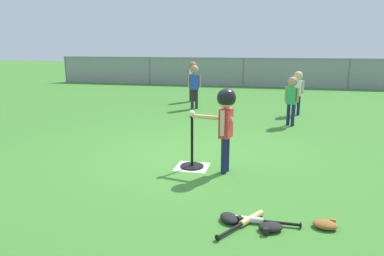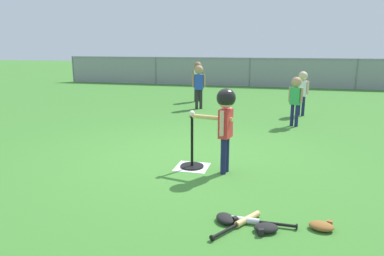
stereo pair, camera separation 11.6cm
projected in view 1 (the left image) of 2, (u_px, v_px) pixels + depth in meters
name	position (u px, v px, depth m)	size (l,w,h in m)	color
ground_plane	(187.00, 157.00, 5.33)	(60.00, 60.00, 0.00)	#3D7A2D
home_plate	(192.00, 167.00, 4.89)	(0.44, 0.44, 0.01)	white
batting_tee	(192.00, 159.00, 4.87)	(0.32, 0.32, 0.71)	black
baseball_on_tee	(192.00, 113.00, 4.73)	(0.07, 0.07, 0.07)	white
batter_child	(225.00, 113.00, 4.52)	(0.63, 0.31, 1.11)	#191E4C
fielder_deep_right	(292.00, 94.00, 7.29)	(0.28, 0.20, 1.01)	#191E4C
fielder_deep_center	(193.00, 76.00, 10.50)	(0.34, 0.23, 1.16)	#262626
fielder_near_left	(298.00, 87.00, 8.41)	(0.29, 0.21, 1.04)	#191E4C
fielder_deep_left	(194.00, 81.00, 9.26)	(0.33, 0.22, 1.13)	#262626
spare_bat_silver	(253.00, 220.00, 3.35)	(0.68, 0.06, 0.06)	silver
spare_bat_wood	(247.00, 221.00, 3.33)	(0.40, 0.59, 0.06)	#DBB266
glove_by_plate	(230.00, 218.00, 3.38)	(0.26, 0.27, 0.07)	black
glove_near_bats	(270.00, 227.00, 3.21)	(0.26, 0.23, 0.07)	black
glove_tossed_aside	(325.00, 224.00, 3.26)	(0.24, 0.19, 0.07)	brown
outfield_fence	(243.00, 71.00, 14.44)	(16.06, 0.06, 1.15)	slate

